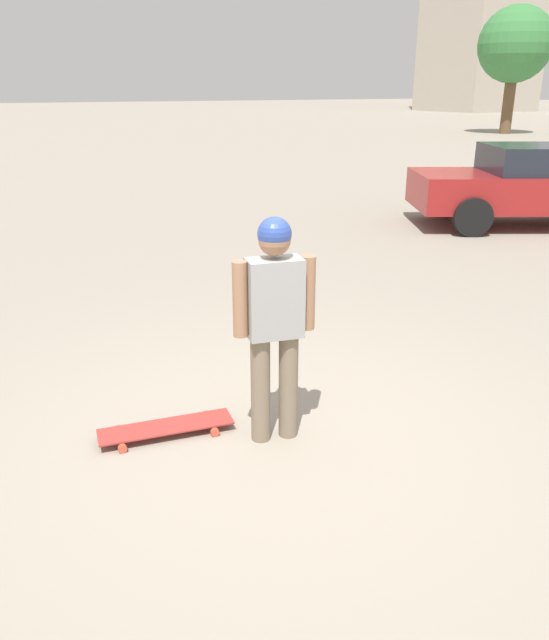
% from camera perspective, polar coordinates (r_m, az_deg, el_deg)
% --- Properties ---
extents(ground_plane, '(220.00, 220.00, 0.00)m').
position_cam_1_polar(ground_plane, '(4.56, 0.00, -10.58)').
color(ground_plane, gray).
extents(person, '(0.28, 0.56, 1.59)m').
position_cam_1_polar(person, '(4.15, 0.00, 0.64)').
color(person, '#7A6B56').
rests_on(person, ground_plane).
extents(skateboard, '(0.41, 0.99, 0.07)m').
position_cam_1_polar(skateboard, '(4.61, -9.88, -9.63)').
color(skateboard, '#A5332D').
rests_on(skateboard, ground_plane).
extents(car_parked_near, '(3.49, 4.42, 1.41)m').
position_cam_1_polar(car_parked_near, '(12.23, 22.56, 11.38)').
color(car_parked_near, maroon).
rests_on(car_parked_near, ground_plane).
extents(tree_distant, '(3.81, 3.81, 6.35)m').
position_cam_1_polar(tree_distant, '(37.40, 21.17, 22.37)').
color(tree_distant, brown).
rests_on(tree_distant, ground_plane).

